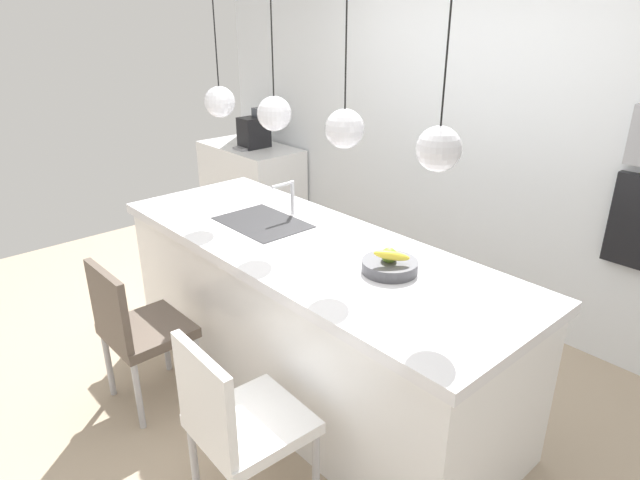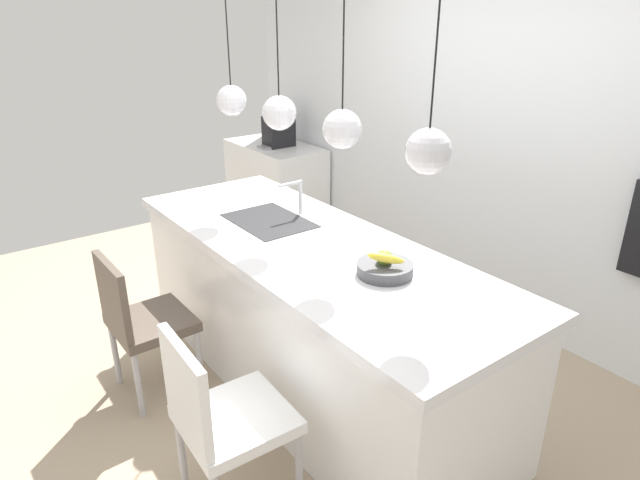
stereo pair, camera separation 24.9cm
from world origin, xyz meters
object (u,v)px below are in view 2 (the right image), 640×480
(coffee_machine, at_px, (279,130))
(chair_near, at_px, (140,318))
(fruit_bowl, at_px, (385,267))
(chair_middle, at_px, (221,415))

(coffee_machine, xyz_separation_m, chair_near, (1.81, -2.13, -0.53))
(fruit_bowl, xyz_separation_m, coffee_machine, (-2.86, 1.22, 0.06))
(fruit_bowl, bearing_deg, coffee_machine, 156.93)
(fruit_bowl, relative_size, chair_middle, 0.31)
(fruit_bowl, bearing_deg, chair_near, -139.00)
(coffee_machine, relative_size, chair_middle, 0.41)
(fruit_bowl, distance_m, chair_near, 1.47)
(chair_middle, bearing_deg, fruit_bowl, 88.09)
(fruit_bowl, relative_size, coffee_machine, 0.74)
(fruit_bowl, height_order, chair_near, fruit_bowl)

